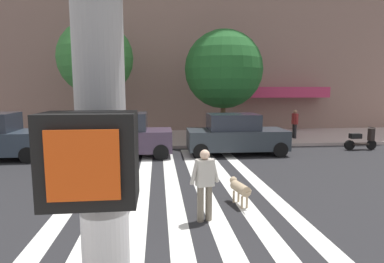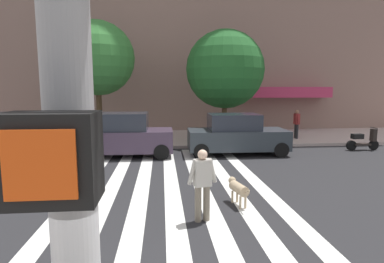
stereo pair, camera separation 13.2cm
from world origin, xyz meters
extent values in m
plane|color=#232326|center=(0.00, 6.72, 0.00)|extent=(160.00, 160.00, 0.00)
cube|color=#B2A09A|center=(0.00, 16.44, 0.07)|extent=(80.00, 6.00, 0.15)
cube|color=silver|center=(-2.51, 6.72, 0.00)|extent=(0.45, 12.84, 0.01)
cube|color=silver|center=(-1.61, 6.72, 0.00)|extent=(0.45, 12.84, 0.01)
cube|color=silver|center=(-0.71, 6.72, 0.00)|extent=(0.45, 12.84, 0.01)
cube|color=silver|center=(0.19, 6.72, 0.00)|extent=(0.45, 12.84, 0.01)
cube|color=silver|center=(1.09, 6.72, 0.00)|extent=(0.45, 12.84, 0.01)
cube|color=silver|center=(1.99, 6.72, 0.00)|extent=(0.45, 12.84, 0.01)
cube|color=silver|center=(2.89, 6.72, 0.00)|extent=(0.45, 12.84, 0.01)
cube|color=#AE2C51|center=(8.09, 18.84, 2.75)|extent=(6.36, 1.60, 0.70)
cylinder|color=gray|center=(-0.42, -0.78, 3.05)|extent=(0.18, 0.18, 5.80)
cube|color=black|center=(-0.42, -0.98, 2.75)|extent=(0.28, 0.18, 0.28)
cube|color=#E54C14|center=(-0.42, -1.08, 2.75)|extent=(0.20, 0.01, 0.20)
cylinder|color=black|center=(-5.49, 12.88, 0.33)|extent=(0.66, 0.23, 0.66)
cylinder|color=black|center=(-5.45, 11.06, 0.33)|extent=(0.66, 0.23, 0.66)
cube|color=#3C2E40|center=(-1.88, 11.94, 0.71)|extent=(4.52, 1.92, 0.92)
cube|color=#232833|center=(-2.06, 11.94, 1.55)|extent=(2.69, 1.67, 0.75)
cylinder|color=black|center=(-0.10, 12.77, 0.33)|extent=(0.66, 0.23, 0.66)
cylinder|color=black|center=(-0.12, 11.06, 0.33)|extent=(0.66, 0.23, 0.66)
cylinder|color=black|center=(-3.64, 12.81, 0.33)|extent=(0.66, 0.23, 0.66)
cylinder|color=black|center=(-3.66, 11.11, 0.33)|extent=(0.66, 0.23, 0.66)
cube|color=#2B3238|center=(3.34, 11.94, 0.69)|extent=(4.49, 1.97, 0.88)
cube|color=#232833|center=(3.16, 11.94, 1.49)|extent=(2.27, 1.71, 0.72)
cylinder|color=black|center=(5.11, 12.78, 0.33)|extent=(0.66, 0.23, 0.66)
cylinder|color=black|center=(5.08, 11.04, 0.33)|extent=(0.66, 0.23, 0.66)
cylinder|color=black|center=(1.60, 12.84, 0.33)|extent=(0.66, 0.23, 0.66)
cylinder|color=black|center=(1.58, 11.10, 0.33)|extent=(0.66, 0.23, 0.66)
cylinder|color=black|center=(10.22, 12.22, 0.24)|extent=(0.48, 0.10, 0.48)
cylinder|color=black|center=(9.07, 12.23, 0.24)|extent=(0.48, 0.14, 0.48)
cube|color=black|center=(9.60, 12.22, 0.29)|extent=(0.80, 0.32, 0.08)
cube|color=black|center=(9.35, 12.22, 0.69)|extent=(0.52, 0.30, 0.24)
cube|color=black|center=(10.17, 12.22, 0.74)|extent=(0.20, 0.28, 0.60)
cylinder|color=black|center=(10.17, 12.22, 1.09)|extent=(0.04, 0.50, 0.04)
cylinder|color=#4C3823|center=(-3.49, 15.59, 1.83)|extent=(0.29, 0.29, 3.36)
sphere|color=#337533|center=(-3.49, 15.59, 4.60)|extent=(3.98, 3.98, 3.98)
cylinder|color=#4C3823|center=(3.39, 15.23, 1.50)|extent=(0.27, 0.27, 2.71)
sphere|color=#1E5623|center=(3.39, 15.23, 4.03)|extent=(4.28, 4.28, 4.28)
cylinder|color=#6B6051|center=(0.70, 4.72, 0.41)|extent=(0.18, 0.18, 0.82)
cylinder|color=#6B6051|center=(0.89, 4.77, 0.41)|extent=(0.18, 0.18, 0.82)
cube|color=#B2ADA3|center=(0.80, 4.75, 1.12)|extent=(0.42, 0.32, 0.60)
cylinder|color=#B2ADA3|center=(0.56, 4.69, 1.15)|extent=(0.24, 0.14, 0.57)
cylinder|color=#B2ADA3|center=(1.03, 4.80, 1.15)|extent=(0.24, 0.14, 0.57)
sphere|color=beige|center=(0.80, 4.75, 1.53)|extent=(0.26, 0.26, 0.22)
cylinder|color=tan|center=(1.85, 5.59, 0.45)|extent=(0.40, 0.69, 0.26)
sphere|color=tan|center=(1.76, 5.99, 0.55)|extent=(0.24, 0.24, 0.20)
cylinder|color=tan|center=(1.94, 5.18, 0.50)|extent=(0.09, 0.24, 0.16)
cylinder|color=tan|center=(1.73, 5.80, 0.16)|extent=(0.07, 0.07, 0.32)
cylinder|color=tan|center=(1.86, 5.83, 0.16)|extent=(0.07, 0.07, 0.32)
cylinder|color=tan|center=(1.83, 5.36, 0.16)|extent=(0.07, 0.07, 0.32)
cylinder|color=tan|center=(1.96, 5.39, 0.16)|extent=(0.07, 0.07, 0.32)
cylinder|color=black|center=(7.58, 15.08, 0.56)|extent=(0.15, 0.15, 0.82)
cylinder|color=black|center=(7.58, 15.28, 0.56)|extent=(0.15, 0.15, 0.82)
cube|color=maroon|center=(7.58, 15.18, 1.27)|extent=(0.24, 0.38, 0.60)
cylinder|color=maroon|center=(7.58, 14.94, 1.30)|extent=(0.09, 0.22, 0.57)
cylinder|color=maroon|center=(7.58, 15.42, 1.30)|extent=(0.09, 0.22, 0.57)
sphere|color=#936B51|center=(7.58, 15.18, 1.68)|extent=(0.22, 0.22, 0.22)
camera|label=1|loc=(-0.22, -1.95, 2.96)|focal=29.35mm
camera|label=2|loc=(-0.09, -1.97, 2.96)|focal=29.35mm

